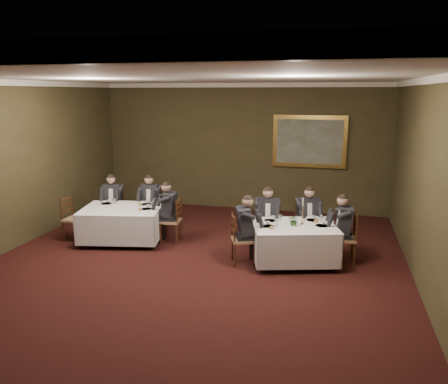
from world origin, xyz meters
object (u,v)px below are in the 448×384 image
at_px(table_main, 294,241).
at_px(diner_sec_endright, 171,220).
at_px(chair_main_endleft, 242,249).
at_px(diner_sec_backright, 152,209).
at_px(table_second, 123,222).
at_px(diner_main_backleft, 267,226).
at_px(diner_main_endleft, 243,238).
at_px(diner_main_endright, 345,237).
at_px(chair_main_endright, 345,248).
at_px(centerpiece, 294,219).
at_px(chair_main_backleft, 267,236).
at_px(painting, 309,142).
at_px(diner_main_backright, 307,225).
at_px(chair_sec_endleft, 75,228).
at_px(chair_sec_endright, 171,229).
at_px(chair_sec_backright, 152,218).
at_px(diner_sec_backleft, 114,208).
at_px(candlestick, 302,214).
at_px(chair_sec_backleft, 114,217).
at_px(chair_main_backright, 306,235).

height_order(table_main, diner_sec_endright, diner_sec_endright).
relative_size(chair_main_endleft, diner_sec_backright, 0.74).
bearing_deg(table_second, diner_main_backleft, 5.38).
height_order(diner_main_backleft, diner_main_endleft, same).
bearing_deg(diner_main_endright, chair_main_endright, -90.00).
bearing_deg(centerpiece, chair_main_backleft, 132.46).
height_order(diner_main_endleft, painting, painting).
bearing_deg(diner_main_endleft, table_main, 85.04).
relative_size(table_main, diner_main_endright, 1.38).
bearing_deg(diner_main_backright, chair_sec_endleft, -12.75).
distance_m(diner_main_endleft, chair_main_endright, 2.00).
relative_size(chair_main_endleft, centerpiece, 4.30).
relative_size(chair_main_endleft, chair_sec_endright, 1.00).
bearing_deg(table_second, chair_main_backleft, 5.59).
bearing_deg(diner_main_endright, centerpiece, 102.30).
bearing_deg(diner_main_endright, table_second, 84.56).
bearing_deg(chair_main_endright, painting, 10.95).
bearing_deg(chair_main_backleft, chair_sec_endright, -9.83).
bearing_deg(chair_main_endleft, chair_sec_backright, -142.86).
bearing_deg(chair_sec_endleft, diner_sec_backleft, 158.38).
relative_size(chair_main_endleft, diner_main_endright, 0.74).
distance_m(diner_main_backright, diner_main_endright, 0.98).
distance_m(chair_main_endright, chair_sec_endleft, 5.85).
bearing_deg(table_second, centerpiece, -5.48).
height_order(chair_main_endleft, centerpiece, chair_main_endleft).
relative_size(diner_sec_backleft, candlestick, 2.54).
bearing_deg(chair_sec_backleft, table_second, 117.63).
xyz_separation_m(diner_main_endleft, chair_sec_backleft, (-3.49, 1.40, -0.23)).
height_order(chair_main_endright, chair_sec_endleft, same).
height_order(table_main, chair_sec_backleft, chair_sec_backleft).
bearing_deg(chair_sec_backright, diner_main_backright, 174.41).
bearing_deg(chair_main_backleft, chair_main_endright, 153.90).
distance_m(table_main, table_second, 3.83).
relative_size(diner_main_backright, chair_sec_endright, 1.35).
height_order(chair_main_backleft, diner_main_backright, diner_main_backright).
xyz_separation_m(chair_main_backleft, diner_sec_backright, (-2.90, 0.64, 0.23)).
bearing_deg(chair_main_backright, chair_main_endright, 120.39).
relative_size(chair_sec_backleft, diner_sec_backleft, 0.74).
xyz_separation_m(diner_main_backleft, diner_sec_backleft, (-3.81, 0.47, 0.00)).
xyz_separation_m(chair_sec_backright, diner_sec_endright, (0.78, -0.75, 0.23)).
height_order(diner_main_backleft, diner_main_endright, same).
distance_m(chair_main_backright, diner_main_backright, 0.23).
height_order(diner_sec_endright, chair_sec_endleft, diner_sec_endright).
xyz_separation_m(chair_main_backleft, candlestick, (0.76, -0.55, 0.67)).
distance_m(diner_sec_backleft, painting, 5.36).
xyz_separation_m(table_second, diner_sec_backleft, (-0.63, 0.77, 0.06)).
xyz_separation_m(diner_sec_endright, painting, (2.75, 3.18, 1.46)).
bearing_deg(diner_main_endright, chair_main_backleft, 71.74).
bearing_deg(chair_main_backright, chair_main_backleft, -4.95).
bearing_deg(diner_main_endleft, chair_main_endleft, -90.00).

